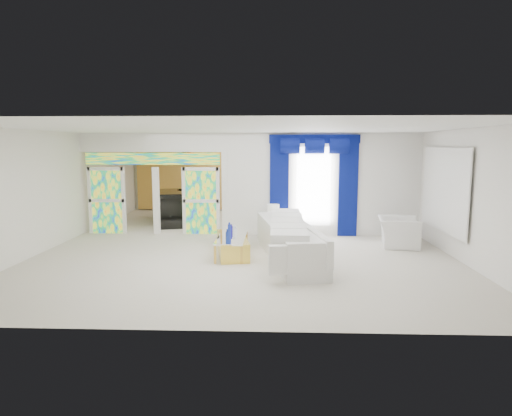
{
  "coord_description": "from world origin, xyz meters",
  "views": [
    {
      "loc": [
        0.71,
        -11.89,
        2.59
      ],
      "look_at": [
        0.3,
        -1.2,
        1.1
      ],
      "focal_mm": 30.73,
      "sensor_mm": 36.0,
      "label": 1
    }
  ],
  "objects_px": {
    "white_sofa": "(288,241)",
    "coffee_table": "(232,245)",
    "console_table": "(283,230)",
    "grand_piano": "(181,206)",
    "armchair": "(398,232)"
  },
  "relations": [
    {
      "from": "white_sofa",
      "to": "console_table",
      "type": "relative_size",
      "value": 3.75
    },
    {
      "from": "white_sofa",
      "to": "armchair",
      "type": "distance_m",
      "value": 3.22
    },
    {
      "from": "armchair",
      "to": "grand_piano",
      "type": "xyz_separation_m",
      "value": [
        -6.55,
        3.87,
        0.15
      ]
    },
    {
      "from": "white_sofa",
      "to": "grand_piano",
      "type": "xyz_separation_m",
      "value": [
        -3.61,
        5.19,
        0.13
      ]
    },
    {
      "from": "coffee_table",
      "to": "console_table",
      "type": "height_order",
      "value": "coffee_table"
    },
    {
      "from": "armchair",
      "to": "grand_piano",
      "type": "bearing_deg",
      "value": 69.58
    },
    {
      "from": "coffee_table",
      "to": "console_table",
      "type": "xyz_separation_m",
      "value": [
        1.3,
        2.12,
        -0.03
      ]
    },
    {
      "from": "white_sofa",
      "to": "armchair",
      "type": "bearing_deg",
      "value": 14.38
    },
    {
      "from": "console_table",
      "to": "grand_piano",
      "type": "bearing_deg",
      "value": 142.17
    },
    {
      "from": "white_sofa",
      "to": "coffee_table",
      "type": "relative_size",
      "value": 2.11
    },
    {
      "from": "console_table",
      "to": "white_sofa",
      "type": "bearing_deg",
      "value": -88.75
    },
    {
      "from": "console_table",
      "to": "armchair",
      "type": "distance_m",
      "value": 3.19
    },
    {
      "from": "coffee_table",
      "to": "grand_piano",
      "type": "height_order",
      "value": "grand_piano"
    },
    {
      "from": "console_table",
      "to": "grand_piano",
      "type": "distance_m",
      "value": 4.52
    },
    {
      "from": "white_sofa",
      "to": "console_table",
      "type": "distance_m",
      "value": 2.43
    }
  ]
}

